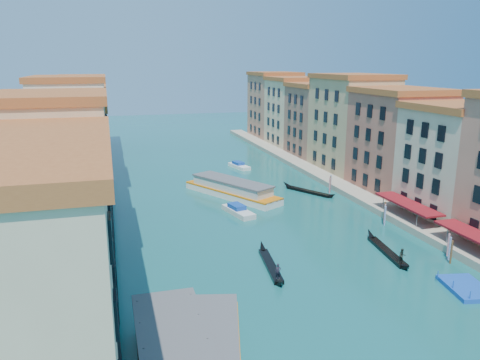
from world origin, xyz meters
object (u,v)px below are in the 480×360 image
object	(u,v)px
gondola_fore	(270,264)
blue_dock	(466,288)
vaporetto_far	(232,189)
gondola_right	(388,250)

from	to	relation	value
gondola_fore	blue_dock	bearing A→B (deg)	-23.90
vaporetto_far	gondola_fore	xyz separation A→B (m)	(-3.29, -30.20, -0.96)
blue_dock	vaporetto_far	bearing A→B (deg)	120.52
vaporetto_far	blue_dock	size ratio (longest dim) A/B	3.14
gondola_right	blue_dock	xyz separation A→B (m)	(2.59, -10.63, -0.23)
gondola_right	blue_dock	world-z (taller)	gondola_right
vaporetto_far	blue_dock	xyz separation A→B (m)	(14.72, -41.07, -1.12)
blue_dock	gondola_fore	bearing A→B (deg)	159.70
gondola_fore	gondola_right	xyz separation A→B (m)	(15.41, -0.24, 0.07)
vaporetto_far	gondola_right	xyz separation A→B (m)	(12.12, -30.44, -0.89)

